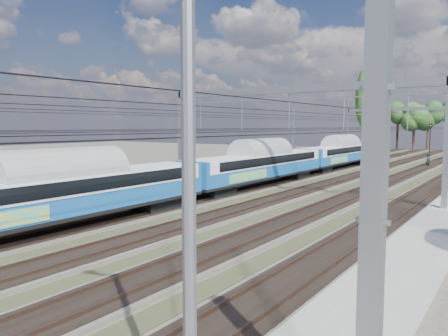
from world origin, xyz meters
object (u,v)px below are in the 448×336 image
Objects in this scene: worker at (428,161)px; signal_near at (430,139)px; lamp_post at (183,98)px; emu_train at (259,160)px; freight_boxcar at (12,186)px.

signal_near is (0.03, 0.70, 3.04)m from worker.
lamp_post reaches higher than signal_near.
emu_train reaches higher than worker.
freight_boxcar reaches higher than worker.
emu_train is 33.16× the size of worker.
signal_near reaches higher than emu_train.
worker is at bearing -91.52° from signal_near.
lamp_post reaches higher than worker.
signal_near is at bearing 73.59° from emu_train.
emu_train reaches higher than freight_boxcar.
lamp_post reaches higher than freight_boxcar.
lamp_post is (20.44, -8.69, 3.94)m from freight_boxcar.
emu_train is 34.02m from lamp_post.
freight_boxcar is 54.48m from signal_near.
emu_train is 5.67× the size of lamp_post.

